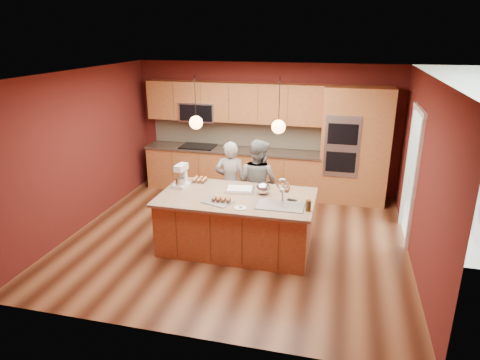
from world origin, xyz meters
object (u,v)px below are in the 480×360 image
(person_left, at_px, (231,183))
(mixing_bowl, at_px, (263,188))
(stand_mixer, at_px, (181,177))
(island, at_px, (237,221))
(person_right, at_px, (258,183))

(person_left, relative_size, mixing_bowl, 6.63)
(person_left, height_order, stand_mixer, person_left)
(island, xyz_separation_m, person_right, (0.13, 0.93, 0.33))
(person_left, relative_size, stand_mixer, 3.93)
(island, xyz_separation_m, person_left, (-0.36, 0.93, 0.30))
(island, distance_m, mixing_bowl, 0.66)
(person_left, distance_m, stand_mixer, 1.01)
(island, relative_size, person_right, 1.53)
(person_left, distance_m, mixing_bowl, 1.06)
(person_left, height_order, person_right, person_right)
(stand_mixer, bearing_deg, person_left, 58.22)
(person_left, bearing_deg, person_right, 173.17)
(island, distance_m, person_right, 0.99)
(island, bearing_deg, mixing_bowl, 27.52)
(stand_mixer, bearing_deg, person_right, 41.89)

